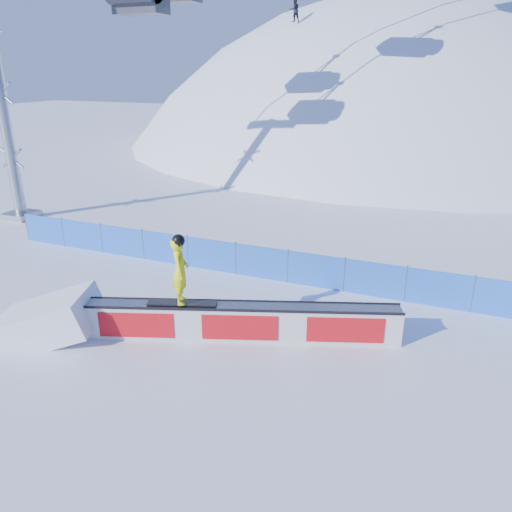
% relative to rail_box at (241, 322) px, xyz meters
% --- Properties ---
extents(ground, '(160.00, 160.00, 0.00)m').
position_rel_rail_box_xyz_m(ground, '(-1.05, -0.32, -0.52)').
color(ground, white).
rests_on(ground, ground).
extents(snow_hill, '(64.00, 64.00, 64.00)m').
position_rel_rail_box_xyz_m(snow_hill, '(-1.05, 41.68, -18.52)').
color(snow_hill, white).
rests_on(snow_hill, ground).
extents(safety_fence, '(22.05, 0.05, 1.30)m').
position_rel_rail_box_xyz_m(safety_fence, '(-1.05, 4.18, 0.08)').
color(safety_fence, blue).
rests_on(safety_fence, ground).
extents(rail_box, '(8.49, 3.53, 1.06)m').
position_rel_rail_box_xyz_m(rail_box, '(0.00, 0.00, 0.00)').
color(rail_box, silver).
rests_on(rail_box, ground).
extents(snow_ramp, '(3.36, 2.70, 1.82)m').
position_rel_rail_box_xyz_m(snow_ramp, '(-5.18, -1.85, -0.52)').
color(snow_ramp, white).
rests_on(snow_ramp, ground).
extents(snowboarder, '(1.92, 0.97, 2.00)m').
position_rel_rail_box_xyz_m(snowboarder, '(-1.52, -0.54, 1.52)').
color(snowboarder, black).
rests_on(snowboarder, rail_box).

